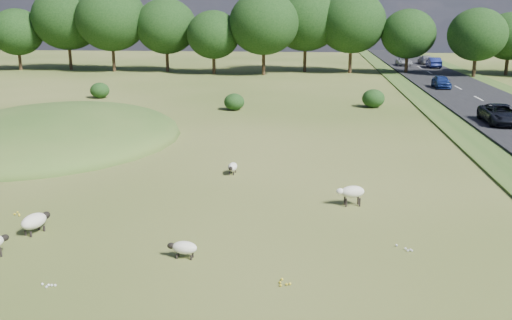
{
  "coord_description": "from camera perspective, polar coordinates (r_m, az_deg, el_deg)",
  "views": [
    {
      "loc": [
        4.78,
        -22.76,
        7.93
      ],
      "look_at": [
        2.0,
        4.0,
        1.0
      ],
      "focal_mm": 40.0,
      "sensor_mm": 36.0,
      "label": 1
    }
  ],
  "objects": [
    {
      "name": "ground",
      "position": [
        43.75,
        -0.44,
        4.0
      ],
      "size": [
        160.0,
        160.0,
        0.0
      ],
      "primitive_type": "plane",
      "color": "#374E18",
      "rests_on": "ground"
    },
    {
      "name": "mound",
      "position": [
        39.41,
        -19.42,
        2.0
      ],
      "size": [
        16.0,
        20.0,
        4.0
      ],
      "primitive_type": "ellipsoid",
      "color": "#33561E",
      "rests_on": "ground"
    },
    {
      "name": "road",
      "position": [
        55.46,
        21.89,
        5.32
      ],
      "size": [
        8.0,
        150.0,
        0.25
      ],
      "primitive_type": "cube",
      "color": "black",
      "rests_on": "ground"
    },
    {
      "name": "treeline",
      "position": [
        78.43,
        1.71,
        13.44
      ],
      "size": [
        96.28,
        14.66,
        11.7
      ],
      "color": "black",
      "rests_on": "ground"
    },
    {
      "name": "shrubs",
      "position": [
        51.11,
        -1.6,
        6.37
      ],
      "size": [
        27.57,
        7.45,
        1.59
      ],
      "color": "black",
      "rests_on": "ground"
    },
    {
      "name": "sheep_0",
      "position": [
        24.46,
        9.55,
        -3.17
      ],
      "size": [
        1.27,
        0.74,
        0.88
      ],
      "rotation": [
        0.0,
        0.0,
        3.36
      ],
      "color": "beige",
      "rests_on": "ground"
    },
    {
      "name": "sheep_1",
      "position": [
        31.97,
        -17.41,
        0.48
      ],
      "size": [
        0.84,
        1.19,
        0.83
      ],
      "rotation": [
        0.0,
        0.0,
        1.98
      ],
      "color": "beige",
      "rests_on": "ground"
    },
    {
      "name": "sheep_2",
      "position": [
        22.75,
        -21.25,
        -5.7
      ],
      "size": [
        0.92,
        1.38,
        0.76
      ],
      "rotation": [
        0.0,
        0.0,
        1.22
      ],
      "color": "beige",
      "rests_on": "ground"
    },
    {
      "name": "sheep_3",
      "position": [
        28.96,
        -2.37,
        -0.71
      ],
      "size": [
        0.5,
        1.02,
        0.58
      ],
      "rotation": [
        0.0,
        0.0,
        4.64
      ],
      "color": "beige",
      "rests_on": "ground"
    },
    {
      "name": "sheep_4",
      "position": [
        19.33,
        -7.25,
        -8.68
      ],
      "size": [
        1.05,
        0.51,
        0.6
      ],
      "rotation": [
        0.0,
        0.0,
        3.07
      ],
      "color": "beige",
      "rests_on": "ground"
    },
    {
      "name": "car_0",
      "position": [
        90.7,
        14.57,
        9.52
      ],
      "size": [
        2.03,
        4.39,
        1.22
      ],
      "primitive_type": "imported",
      "color": "#B6B8BE",
      "rests_on": "road"
    },
    {
      "name": "car_1",
      "position": [
        44.62,
        23.28,
        4.24
      ],
      "size": [
        2.26,
        4.89,
        1.36
      ],
      "primitive_type": "imported",
      "color": "black",
      "rests_on": "road"
    },
    {
      "name": "car_3",
      "position": [
        64.1,
        18.05,
        7.46
      ],
      "size": [
        1.58,
        3.92,
        1.34
      ],
      "primitive_type": "imported",
      "color": "navy",
      "rests_on": "road"
    },
    {
      "name": "car_5",
      "position": [
        88.2,
        17.34,
        9.29
      ],
      "size": [
        1.57,
        4.49,
        1.48
      ],
      "primitive_type": "imported",
      "rotation": [
        0.0,
        0.0,
        3.14
      ],
      "color": "navy",
      "rests_on": "road"
    },
    {
      "name": "car_6",
      "position": [
        94.42,
        16.6,
        9.6
      ],
      "size": [
        1.87,
        4.61,
        1.34
      ],
      "primitive_type": "imported",
      "rotation": [
        0.0,
        0.0,
        3.14
      ],
      "color": "#939499",
      "rests_on": "road"
    }
  ]
}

